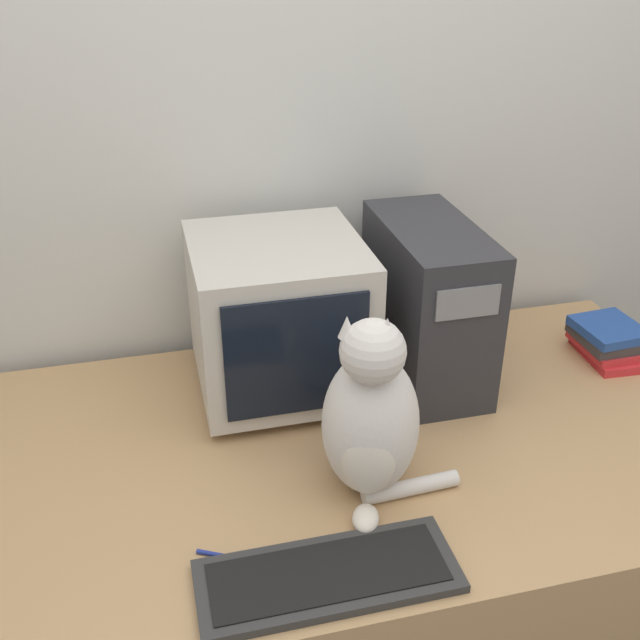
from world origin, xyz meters
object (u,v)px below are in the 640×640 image
(keyboard, at_px, (328,576))
(pen, at_px, (231,557))
(crt_monitor, at_px, (279,316))
(book_stack, at_px, (606,340))
(computer_tower, at_px, (427,303))
(cat, at_px, (371,419))

(keyboard, bearing_deg, pen, 150.64)
(crt_monitor, distance_m, keyboard, 0.66)
(book_stack, distance_m, pen, 1.17)
(computer_tower, distance_m, cat, 0.48)
(computer_tower, relative_size, pen, 3.61)
(keyboard, bearing_deg, book_stack, 31.73)
(crt_monitor, xyz_separation_m, keyboard, (-0.04, -0.63, -0.19))
(crt_monitor, xyz_separation_m, cat, (0.10, -0.42, -0.03))
(cat, distance_m, pen, 0.37)
(keyboard, xyz_separation_m, book_stack, (0.91, 0.56, 0.04))
(crt_monitor, xyz_separation_m, computer_tower, (0.37, -0.02, 0.00))
(book_stack, bearing_deg, pen, -156.18)
(keyboard, bearing_deg, cat, 56.44)
(book_stack, bearing_deg, cat, -155.64)
(keyboard, xyz_separation_m, cat, (0.14, 0.22, 0.16))
(book_stack, bearing_deg, keyboard, -148.27)
(book_stack, xyz_separation_m, pen, (-1.07, -0.47, -0.05))
(keyboard, relative_size, book_stack, 2.34)
(computer_tower, xyz_separation_m, cat, (-0.27, -0.40, -0.03))
(crt_monitor, height_order, computer_tower, computer_tower)
(cat, relative_size, book_stack, 2.07)
(keyboard, height_order, pen, keyboard)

